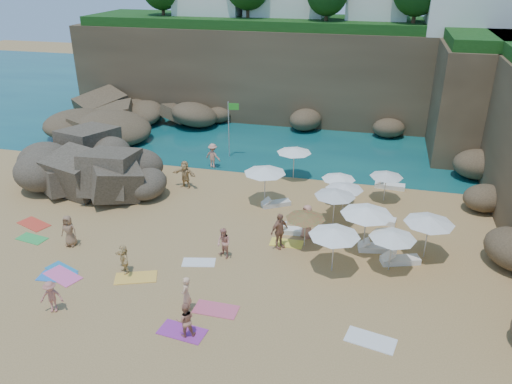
% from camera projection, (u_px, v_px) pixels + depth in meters
% --- Properties ---
extents(ground, '(120.00, 120.00, 0.00)m').
position_uv_depth(ground, '(204.00, 247.00, 25.69)').
color(ground, tan).
rests_on(ground, ground).
extents(seawater, '(120.00, 120.00, 0.00)m').
position_uv_depth(seawater, '(300.00, 101.00, 52.05)').
color(seawater, '#0C4751').
rests_on(seawater, ground).
extents(cliff_back, '(44.00, 8.00, 8.00)m').
position_uv_depth(cliff_back, '(314.00, 73.00, 45.53)').
color(cliff_back, brown).
rests_on(cliff_back, ground).
extents(cliff_corner, '(10.00, 12.00, 8.00)m').
position_uv_depth(cliff_corner, '(502.00, 97.00, 37.83)').
color(cliff_corner, brown).
rests_on(cliff_corner, ground).
extents(rock_promontory, '(12.00, 7.00, 2.00)m').
position_uv_depth(rock_promontory, '(144.00, 135.00, 42.17)').
color(rock_promontory, brown).
rests_on(rock_promontory, ground).
extents(marina_masts, '(3.10, 0.10, 6.00)m').
position_uv_depth(marina_masts, '(152.00, 65.00, 54.41)').
color(marina_masts, white).
rests_on(marina_masts, ground).
extents(rock_outcrop, '(9.86, 8.62, 3.30)m').
position_uv_depth(rock_outcrop, '(102.00, 184.00, 32.94)').
color(rock_outcrop, brown).
rests_on(rock_outcrop, ground).
extents(flag_pole, '(0.82, 0.16, 4.21)m').
position_uv_depth(flag_pole, '(230.00, 122.00, 36.31)').
color(flag_pole, silver).
rests_on(flag_pole, ground).
extents(parasol_0, '(2.32, 2.32, 2.20)m').
position_uv_depth(parasol_0, '(294.00, 150.00, 32.95)').
color(parasol_0, silver).
rests_on(parasol_0, ground).
extents(parasol_1, '(2.25, 2.25, 2.13)m').
position_uv_depth(parasol_1, '(335.00, 193.00, 27.01)').
color(parasol_1, silver).
rests_on(parasol_1, ground).
extents(parasol_2, '(2.01, 2.01, 1.90)m').
position_uv_depth(parasol_2, '(339.00, 177.00, 29.58)').
color(parasol_2, silver).
rests_on(parasol_2, ground).
extents(parasol_3, '(2.14, 2.14, 2.03)m').
position_uv_depth(parasol_3, '(344.00, 187.00, 28.03)').
color(parasol_3, silver).
rests_on(parasol_3, ground).
extents(parasol_4, '(2.42, 2.42, 2.29)m').
position_uv_depth(parasol_4, '(430.00, 220.00, 23.94)').
color(parasol_4, silver).
rests_on(parasol_4, ground).
extents(parasol_5, '(2.52, 2.52, 2.39)m').
position_uv_depth(parasol_5, '(265.00, 170.00, 29.38)').
color(parasol_5, silver).
rests_on(parasol_5, ground).
extents(parasol_6, '(2.03, 2.03, 1.92)m').
position_uv_depth(parasol_6, '(306.00, 216.00, 25.05)').
color(parasol_6, silver).
rests_on(parasol_6, ground).
extents(parasol_7, '(2.00, 2.00, 1.89)m').
position_uv_depth(parasol_7, '(387.00, 174.00, 29.94)').
color(parasol_7, silver).
rests_on(parasol_7, ground).
extents(parasol_8, '(2.20, 2.20, 2.08)m').
position_uv_depth(parasol_8, '(393.00, 235.00, 23.01)').
color(parasol_8, silver).
rests_on(parasol_8, ground).
extents(parasol_9, '(2.59, 2.59, 2.45)m').
position_uv_depth(parasol_9, '(367.00, 211.00, 24.47)').
color(parasol_9, silver).
rests_on(parasol_9, ground).
extents(parasol_11, '(2.41, 2.41, 2.28)m').
position_uv_depth(parasol_11, '(335.00, 232.00, 22.87)').
color(parasol_11, silver).
rests_on(parasol_11, ground).
extents(lounger_0, '(1.78, 1.39, 0.27)m').
position_uv_depth(lounger_0, '(276.00, 204.00, 29.95)').
color(lounger_0, silver).
rests_on(lounger_0, ground).
extents(lounger_1, '(1.92, 0.72, 0.29)m').
position_uv_depth(lounger_1, '(390.00, 186.00, 32.25)').
color(lounger_1, white).
rests_on(lounger_1, ground).
extents(lounger_2, '(2.03, 0.93, 0.30)m').
position_uv_depth(lounger_2, '(378.00, 219.00, 28.09)').
color(lounger_2, white).
rests_on(lounger_2, ground).
extents(lounger_3, '(1.98, 1.21, 0.29)m').
position_uv_depth(lounger_3, '(400.00, 260.00, 24.30)').
color(lounger_3, white).
rests_on(lounger_3, ground).
extents(lounger_4, '(1.96, 0.94, 0.29)m').
position_uv_depth(lounger_4, '(377.00, 248.00, 25.33)').
color(lounger_4, white).
rests_on(lounger_4, ground).
extents(lounger_5, '(1.76, 0.72, 0.27)m').
position_uv_depth(lounger_5, '(293.00, 231.00, 26.96)').
color(lounger_5, white).
rests_on(lounger_5, ground).
extents(towel_0, '(1.78, 1.01, 0.03)m').
position_uv_depth(towel_0, '(57.00, 277.00, 23.27)').
color(towel_0, blue).
rests_on(towel_0, ground).
extents(towel_1, '(2.08, 1.57, 0.03)m').
position_uv_depth(towel_1, '(63.00, 276.00, 23.32)').
color(towel_1, pink).
rests_on(towel_1, ground).
extents(towel_4, '(2.13, 1.58, 0.03)m').
position_uv_depth(towel_4, '(136.00, 278.00, 23.20)').
color(towel_4, '#FFBD43').
rests_on(towel_4, ground).
extents(towel_5, '(1.74, 1.13, 0.03)m').
position_uv_depth(towel_5, '(199.00, 262.00, 24.36)').
color(towel_5, white).
rests_on(towel_5, ground).
extents(towel_6, '(1.99, 1.16, 0.03)m').
position_uv_depth(towel_6, '(182.00, 332.00, 19.83)').
color(towel_6, purple).
rests_on(towel_6, ground).
extents(towel_7, '(2.10, 1.55, 0.03)m').
position_uv_depth(towel_7, '(34.00, 224.00, 27.88)').
color(towel_7, red).
rests_on(towel_7, ground).
extents(towel_8, '(1.75, 1.30, 0.03)m').
position_uv_depth(towel_8, '(61.00, 270.00, 23.79)').
color(towel_8, teal).
rests_on(towel_8, ground).
extents(towel_9, '(1.87, 0.95, 0.03)m').
position_uv_depth(towel_9, '(216.00, 309.00, 21.09)').
color(towel_9, '#D85470').
rests_on(towel_9, ground).
extents(towel_11, '(1.71, 1.05, 0.03)m').
position_uv_depth(towel_11, '(32.00, 239.00, 26.44)').
color(towel_11, green).
rests_on(towel_11, ground).
extents(towel_12, '(1.71, 0.87, 0.03)m').
position_uv_depth(towel_12, '(287.00, 243.00, 26.02)').
color(towel_12, '#FFE443').
rests_on(towel_12, ground).
extents(towel_13, '(2.07, 1.33, 0.03)m').
position_uv_depth(towel_13, '(371.00, 340.00, 19.38)').
color(towel_13, white).
rests_on(towel_13, ground).
extents(person_stand_1, '(0.91, 0.83, 1.52)m').
position_uv_depth(person_stand_1, '(185.00, 320.00, 19.34)').
color(person_stand_1, tan).
rests_on(person_stand_1, ground).
extents(person_stand_2, '(1.23, 0.78, 1.78)m').
position_uv_depth(person_stand_2, '(213.00, 156.00, 35.14)').
color(person_stand_2, tan).
rests_on(person_stand_2, ground).
extents(person_stand_3, '(1.04, 1.21, 1.95)m').
position_uv_depth(person_stand_3, '(279.00, 231.00, 25.23)').
color(person_stand_3, '#A16C50').
rests_on(person_stand_3, ground).
extents(person_stand_4, '(1.01, 0.98, 1.86)m').
position_uv_depth(person_stand_4, '(307.00, 221.00, 26.26)').
color(person_stand_4, tan).
rests_on(person_stand_4, ground).
extents(person_stand_5, '(1.73, 0.77, 1.80)m').
position_uv_depth(person_stand_5, '(185.00, 174.00, 32.09)').
color(person_stand_5, tan).
rests_on(person_stand_5, ground).
extents(person_stand_6, '(0.40, 0.61, 1.66)m').
position_uv_depth(person_stand_6, '(186.00, 295.00, 20.69)').
color(person_stand_6, '#F2BA89').
rests_on(person_stand_6, ground).
extents(person_lie_0, '(1.32, 1.66, 0.39)m').
position_uv_depth(person_lie_0, '(54.00, 308.00, 20.91)').
color(person_lie_0, '#C77363').
rests_on(person_lie_0, ground).
extents(person_lie_2, '(0.94, 1.73, 0.45)m').
position_uv_depth(person_lie_2, '(71.00, 242.00, 25.74)').
color(person_lie_2, '#906848').
rests_on(person_lie_2, ground).
extents(person_lie_3, '(1.92, 1.92, 0.38)m').
position_uv_depth(person_lie_3, '(125.00, 269.00, 23.56)').
color(person_lie_3, '#DBB773').
rests_on(person_lie_3, ground).
extents(person_lie_5, '(1.49, 1.72, 0.59)m').
position_uv_depth(person_lie_5, '(224.00, 252.00, 24.68)').
color(person_lie_5, tan).
rests_on(person_lie_5, ground).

